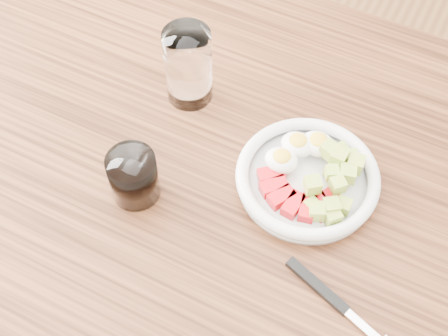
{
  "coord_description": "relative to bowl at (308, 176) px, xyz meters",
  "views": [
    {
      "loc": [
        0.22,
        -0.44,
        1.56
      ],
      "look_at": [
        -0.01,
        0.01,
        0.8
      ],
      "focal_mm": 50.0,
      "sensor_mm": 36.0,
      "label": 1
    }
  ],
  "objects": [
    {
      "name": "dining_table",
      "position": [
        -0.1,
        -0.06,
        -0.12
      ],
      "size": [
        1.5,
        0.9,
        0.77
      ],
      "color": "brown",
      "rests_on": "ground"
    },
    {
      "name": "bowl",
      "position": [
        0.0,
        0.0,
        0.0
      ],
      "size": [
        0.21,
        0.21,
        0.05
      ],
      "color": "white",
      "rests_on": "dining_table"
    },
    {
      "name": "fork",
      "position": [
        0.1,
        -0.16,
        -0.01
      ],
      "size": [
        0.21,
        0.08,
        0.01
      ],
      "color": "black",
      "rests_on": "dining_table"
    },
    {
      "name": "water_glass",
      "position": [
        -0.24,
        0.07,
        0.05
      ],
      "size": [
        0.07,
        0.07,
        0.13
      ],
      "primitive_type": "cylinder",
      "color": "white",
      "rests_on": "dining_table"
    },
    {
      "name": "coffee_glass",
      "position": [
        -0.22,
        -0.13,
        0.02
      ],
      "size": [
        0.07,
        0.07,
        0.08
      ],
      "color": "white",
      "rests_on": "dining_table"
    }
  ]
}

